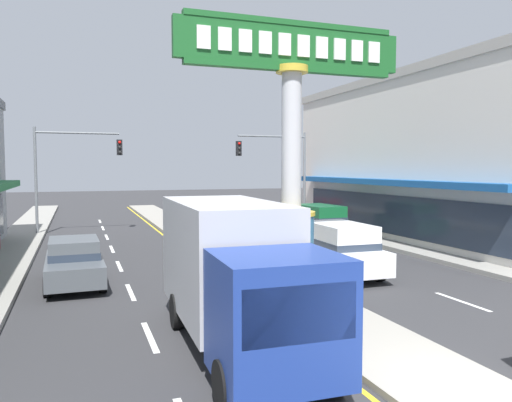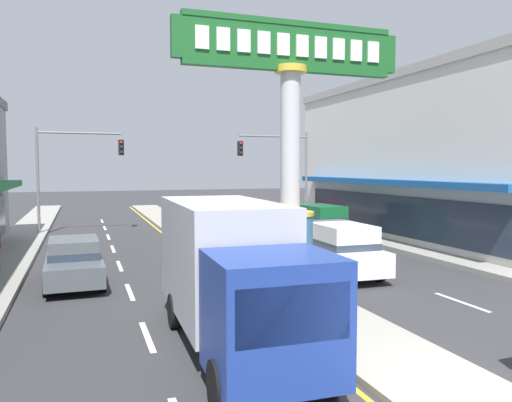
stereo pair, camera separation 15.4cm
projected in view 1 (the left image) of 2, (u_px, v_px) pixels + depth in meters
The scene contains 14 objects.
ground_plane at pixel (454, 396), 8.58m from camera, with size 160.00×160.00×0.00m, color #303033.
median_strip at pixel (204, 243), 25.49m from camera, with size 2.39×52.00×0.14m, color gray.
sidewalk_left at pixel (4, 260), 20.61m from camera, with size 2.24×60.00×0.18m, color gray.
sidewalk_right at pixel (376, 239), 26.60m from camera, with size 2.24×60.00×0.18m, color gray.
lane_markings at pixel (210, 248), 24.22m from camera, with size 9.13×52.00×0.01m.
district_sign at pixel (291, 170), 14.85m from camera, with size 7.00×1.43×8.02m.
storefront_right at pixel (464, 158), 27.63m from camera, with size 11.00×20.81×8.81m.
traffic_light_left_side at pixel (69, 162), 28.89m from camera, with size 4.86×0.46×6.20m.
traffic_light_right_side at pixel (280, 162), 32.43m from camera, with size 4.86×0.46×6.20m.
box_truck_near_right_lane at pixel (235, 269), 10.91m from camera, with size 2.37×6.95×3.12m.
suv_far_right_lane at pixel (338, 248), 18.12m from camera, with size 2.03×4.63×1.90m.
suv_near_left_lane at pixel (318, 222), 26.87m from camera, with size 2.17×4.70×1.90m.
sedan_mid_left_lane at pixel (74, 261), 16.65m from camera, with size 1.92×4.34×1.53m.
sedan_kerb_right at pixel (253, 210), 36.72m from camera, with size 1.87×4.32×1.53m.
Camera 1 is at (-6.00, -6.71, 3.91)m, focal length 35.19 mm.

